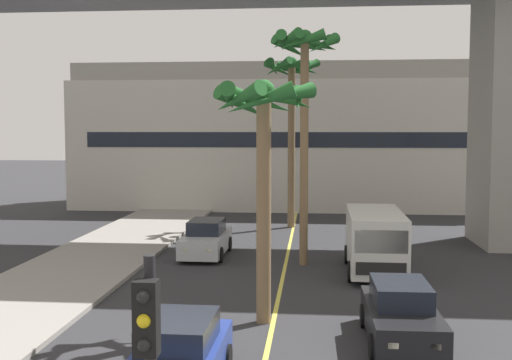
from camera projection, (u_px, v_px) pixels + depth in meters
name	position (u px, v px, depth m)	size (l,w,h in m)	color
lane_stripe_center	(282.00, 282.00, 22.50)	(0.14, 56.00, 0.01)	#DBCC4C
pier_building_backdrop	(298.00, 137.00, 44.75)	(31.09, 8.04, 9.93)	beige
car_queue_front	(206.00, 239.00, 27.21)	(1.86, 4.11, 1.56)	#B7BABF
car_queue_second	(178.00, 360.00, 12.99)	(1.87, 4.12, 1.56)	navy
car_queue_third	(401.00, 315.00, 16.09)	(1.87, 4.12, 1.56)	black
delivery_van	(375.00, 240.00, 23.92)	(2.21, 5.27, 2.36)	silver
palm_tree_near_median	(305.00, 71.00, 24.90)	(2.88, 2.84, 9.39)	brown
palm_tree_mid_median	(292.00, 92.00, 34.70)	(3.21, 3.21, 9.44)	brown
palm_tree_far_median	(263.00, 129.00, 17.43)	(2.98, 2.99, 6.84)	brown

